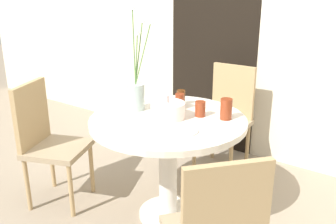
{
  "coord_description": "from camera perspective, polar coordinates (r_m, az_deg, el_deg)",
  "views": [
    {
      "loc": [
        1.33,
        -1.85,
        1.57
      ],
      "look_at": [
        0.0,
        0.0,
        0.78
      ],
      "focal_mm": 40.0,
      "sensor_mm": 36.0,
      "label": 1
    }
  ],
  "objects": [
    {
      "name": "ground_plane",
      "position": [
        2.77,
        0.0,
        -15.36
      ],
      "size": [
        16.0,
        16.0,
        0.0
      ],
      "primitive_type": "plane",
      "color": "gray"
    },
    {
      "name": "wall_back",
      "position": [
        3.43,
        13.16,
        14.22
      ],
      "size": [
        8.0,
        0.05,
        2.6
      ],
      "color": "beige",
      "rests_on": "ground_plane"
    },
    {
      "name": "doorway_panel",
      "position": [
        3.6,
        6.82,
        10.39
      ],
      "size": [
        0.9,
        0.01,
        2.05
      ],
      "color": "black",
      "rests_on": "ground_plane"
    },
    {
      "name": "dining_table",
      "position": [
        2.48,
        0.0,
        -4.04
      ],
      "size": [
        1.02,
        1.02,
        0.74
      ],
      "color": "silver",
      "rests_on": "ground_plane"
    },
    {
      "name": "chair_near_front",
      "position": [
        3.24,
        8.99,
        -0.09
      ],
      "size": [
        0.41,
        0.41,
        0.91
      ],
      "rotation": [
        0.0,
        0.0,
        0.03
      ],
      "color": "#9E896B",
      "rests_on": "ground_plane"
    },
    {
      "name": "chair_far_back",
      "position": [
        2.84,
        -17.99,
        -3.67
      ],
      "size": [
        0.52,
        0.52,
        0.91
      ],
      "rotation": [
        0.0,
        0.0,
        1.96
      ],
      "color": "#9E896B",
      "rests_on": "ground_plane"
    },
    {
      "name": "birthday_cake",
      "position": [
        2.41,
        0.01,
        0.28
      ],
      "size": [
        0.22,
        0.22,
        0.15
      ],
      "color": "white",
      "rests_on": "dining_table"
    },
    {
      "name": "flower_vase",
      "position": [
        2.56,
        -4.83,
        3.58
      ],
      "size": [
        0.17,
        0.24,
        0.7
      ],
      "color": "#9EB2AD",
      "rests_on": "dining_table"
    },
    {
      "name": "side_plate",
      "position": [
        2.21,
        1.94,
        -2.84
      ],
      "size": [
        0.21,
        0.21,
        0.01
      ],
      "color": "white",
      "rests_on": "dining_table"
    },
    {
      "name": "drink_glass_0",
      "position": [
        2.41,
        8.85,
        0.45
      ],
      "size": [
        0.08,
        0.08,
        0.14
      ],
      "color": "maroon",
      "rests_on": "dining_table"
    },
    {
      "name": "drink_glass_1",
      "position": [
        2.58,
        1.79,
        1.64
      ],
      "size": [
        0.06,
        0.06,
        0.11
      ],
      "color": "maroon",
      "rests_on": "dining_table"
    },
    {
      "name": "drink_glass_2",
      "position": [
        2.45,
        4.94,
        0.48
      ],
      "size": [
        0.07,
        0.07,
        0.1
      ],
      "color": "maroon",
      "rests_on": "dining_table"
    },
    {
      "name": "drink_glass_3",
      "position": [
        2.67,
        1.99,
        2.22
      ],
      "size": [
        0.06,
        0.06,
        0.11
      ],
      "color": "#51280F",
      "rests_on": "dining_table"
    }
  ]
}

